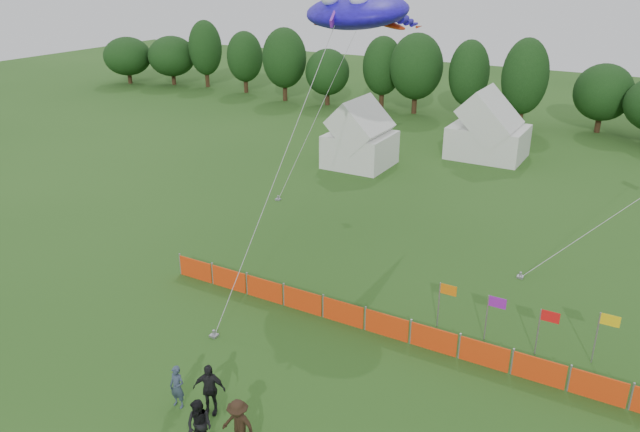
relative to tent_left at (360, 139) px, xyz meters
The scene contains 12 objects.
ground 28.65m from the tent_left, 72.14° to the right, with size 160.00×160.00×0.00m, color #234C16.
treeline 20.65m from the tent_left, 59.68° to the left, with size 104.57×8.78×8.36m.
tent_left is the anchor object (origin of this frame).
tent_right 10.23m from the tent_left, 41.84° to the left, with size 5.71×4.57×4.03m.
barrier_fence 23.04m from the tent_left, 60.78° to the right, with size 21.90×0.06×1.00m.
flag_row 24.19m from the tent_left, 48.73° to the right, with size 6.73×0.57×2.19m.
spectator_a 28.43m from the tent_left, 76.09° to the right, with size 0.58×0.38×1.58m, color #323E53.
spectator_b 30.11m from the tent_left, 72.96° to the right, with size 0.87×0.68×1.80m, color black.
spectator_c 29.88m from the tent_left, 70.69° to the right, with size 1.18×0.68×1.83m, color black.
spectator_d 28.43m from the tent_left, 73.69° to the right, with size 1.11×0.46×1.89m, color black.
stingray_kite 16.17m from the tent_left, 64.42° to the right, with size 7.58×19.88×13.05m.
small_kite_dark 6.66m from the tent_left, 88.91° to the right, with size 2.93×8.10×12.23m.
Camera 1 is at (10.93, -13.02, 14.18)m, focal length 35.00 mm.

